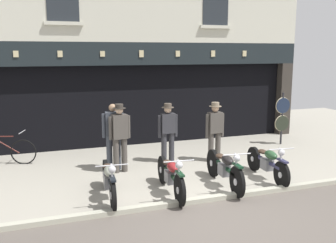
% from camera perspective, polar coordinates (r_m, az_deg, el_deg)
% --- Properties ---
extents(ground, '(23.32, 22.00, 0.18)m').
position_cam_1_polar(ground, '(7.22, 9.80, -14.86)').
color(ground, gray).
extents(shop_facade, '(11.62, 4.42, 5.90)m').
position_cam_1_polar(shop_facade, '(14.13, -6.10, 4.74)').
color(shop_facade, black).
rests_on(shop_facade, ground).
extents(motorcycle_left, '(0.62, 2.01, 0.91)m').
position_cam_1_polar(motorcycle_left, '(8.09, -8.76, -8.48)').
color(motorcycle_left, black).
rests_on(motorcycle_left, ground).
extents(motorcycle_center_left, '(0.62, 2.03, 0.92)m').
position_cam_1_polar(motorcycle_center_left, '(8.25, 0.41, -7.95)').
color(motorcycle_center_left, black).
rests_on(motorcycle_center_left, ground).
extents(motorcycle_center, '(0.62, 2.09, 0.93)m').
position_cam_1_polar(motorcycle_center, '(8.80, 8.41, -6.83)').
color(motorcycle_center, black).
rests_on(motorcycle_center, ground).
extents(motorcycle_center_right, '(0.62, 1.96, 0.90)m').
position_cam_1_polar(motorcycle_center_right, '(9.50, 14.58, -5.87)').
color(motorcycle_center_right, black).
rests_on(motorcycle_center_right, ground).
extents(salesman_left, '(0.56, 0.26, 1.72)m').
position_cam_1_polar(salesman_left, '(9.91, -8.15, -1.78)').
color(salesman_left, '#3D424C').
rests_on(salesman_left, ground).
extents(shopkeeper_center, '(0.56, 0.34, 1.64)m').
position_cam_1_polar(shopkeeper_center, '(10.46, -0.03, -1.28)').
color(shopkeeper_center, '#2D2D33').
rests_on(shopkeeper_center, ground).
extents(salesman_right, '(0.56, 0.34, 1.66)m').
position_cam_1_polar(salesman_right, '(10.64, 6.97, -1.09)').
color(salesman_right, '#47423D').
rests_on(salesman_right, ground).
extents(assistant_far_right, '(0.56, 0.33, 1.74)m').
position_cam_1_polar(assistant_far_right, '(9.66, -7.19, -1.97)').
color(assistant_far_right, '#47423D').
rests_on(assistant_far_right, ground).
extents(tyre_sign_pole, '(0.53, 0.06, 1.71)m').
position_cam_1_polar(tyre_sign_pole, '(13.05, 16.62, 0.93)').
color(tyre_sign_pole, '#232328').
rests_on(tyre_sign_pole, ground).
extents(advert_board_near, '(0.79, 0.03, 1.00)m').
position_cam_1_polar(advert_board_near, '(12.21, -12.09, 4.37)').
color(advert_board_near, beige).
extents(advert_board_far, '(0.83, 0.03, 0.97)m').
position_cam_1_polar(advert_board_far, '(12.12, -17.20, 3.76)').
color(advert_board_far, silver).
extents(leaning_bicycle, '(1.70, 0.68, 0.94)m').
position_cam_1_polar(leaning_bicycle, '(11.31, -23.33, -4.03)').
color(leaning_bicycle, black).
rests_on(leaning_bicycle, ground).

